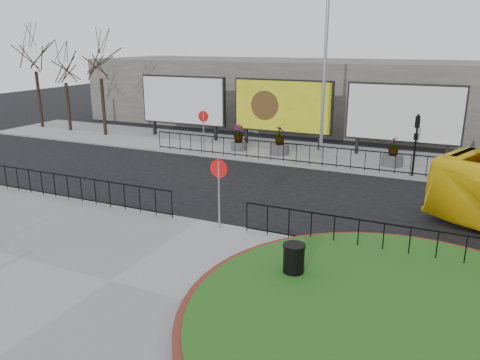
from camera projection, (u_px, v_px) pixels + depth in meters
The scene contains 23 objects.
ground at pixel (200, 223), 17.13m from camera, with size 90.00×90.00×0.00m, color black.
pavement_near at pixel (110, 283), 12.75m from camera, with size 30.00×10.00×0.12m, color gray.
pavement_far at pixel (300, 153), 27.57m from camera, with size 44.00×6.00×0.12m, color gray.
brick_edge at pixel (403, 325), 10.59m from camera, with size 10.40×10.40×0.18m, color brown.
grass_lawn at pixel (403, 324), 10.59m from camera, with size 10.00×10.00×0.22m, color #205516.
railing_near_left at pixel (68, 187), 19.07m from camera, with size 10.00×0.10×1.10m, color black, non-canonical shape.
railing_near_right at pixel (383, 239), 14.09m from camera, with size 9.00×0.10×1.10m, color black, non-canonical shape.
railing_far at pixel (303, 154), 24.65m from camera, with size 18.00×0.10×1.10m, color black, non-canonical shape.
speed_sign_far at pixel (204, 123), 26.78m from camera, with size 0.64×0.07×2.47m.
speed_sign_near at pixel (219, 179), 15.84m from camera, with size 0.64×0.07×2.47m.
billboard_left at pixel (183, 101), 31.09m from camera, with size 6.20×0.31×4.10m.
billboard_mid at pixel (282, 106), 28.29m from camera, with size 6.20×0.31×4.10m.
billboard_right at pixel (404, 114), 25.50m from camera, with size 6.20×0.31×4.10m.
lamp_post at pixel (325, 72), 24.74m from camera, with size 0.74×0.18×9.23m.
signal_pole_a at pixel (416, 136), 22.08m from camera, with size 0.22×0.26×3.00m.
tree_left at pixel (102, 84), 31.71m from camera, with size 2.00×2.00×7.00m, color #2D2119, non-canonical shape.
tree_mid at pixel (66, 87), 33.48m from camera, with size 2.00×2.00×6.20m, color #2D2119, non-canonical shape.
tree_far at pixel (37, 77), 34.66m from camera, with size 2.00×2.00×7.50m, color #2D2119, non-canonical shape.
building_backdrop at pixel (341, 94), 35.59m from camera, with size 40.00×10.00×5.00m, color slate.
litter_bin at pixel (294, 262), 12.70m from camera, with size 0.62×0.62×1.03m.
planter_a at pixel (238, 140), 27.92m from camera, with size 0.90×0.90×1.53m.
planter_b at pixel (280, 144), 26.89m from camera, with size 1.10×1.10×1.64m.
planter_c at pixel (393, 156), 24.40m from camera, with size 1.08×1.08×1.54m.
Camera 1 is at (7.97, -13.92, 6.38)m, focal length 35.00 mm.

